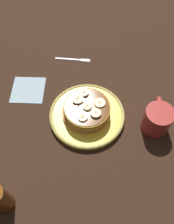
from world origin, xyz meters
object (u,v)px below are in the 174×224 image
Objects in this scene: banana_slice_4 at (96,113)px; coffee_mug at (157,117)px; fork at (75,59)px; plate at (87,115)px; banana_slice_1 at (84,93)px; napkin at (28,90)px; banana_slice_2 at (78,99)px; pancake_stack at (86,111)px; banana_slice_0 at (88,106)px; banana_slice_3 at (100,103)px; banana_slice_5 at (83,117)px.

coffee_mug is (2.82, -18.17, -1.78)cm from banana_slice_4.
fork is at bearing 24.52° from banana_slice_4.
plate reaches higher than fork.
banana_slice_1 is 20.90cm from napkin.
plate is 6.42cm from banana_slice_2.
pancake_stack reaches higher than napkin.
banana_slice_2 is 1.13× the size of banana_slice_4.
banana_slice_0 is at bearing -153.98° from banana_slice_1.
banana_slice_0 is 3.30cm from banana_slice_4.
banana_slice_2 is at bearing 53.41° from pancake_stack.
napkin is at bearing 141.68° from fork.
banana_slice_3 is at bearing -60.58° from pancake_stack.
coffee_mug reaches higher than banana_slice_2.
plate is 7.49× the size of banana_slice_4.
banana_slice_2 is at bearing 57.14° from banana_slice_4.
banana_slice_4 is at bearing -62.45° from banana_slice_5.
banana_slice_0 is at bearing -72.10° from plate.
pancake_stack is 22.85cm from napkin.
coffee_mug is at bearing -93.67° from banana_slice_3.
banana_slice_4 is 3.99cm from banana_slice_5.
banana_slice_2 is 6.37cm from banana_slice_5.
banana_slice_4 is 1.04× the size of banana_slice_5.
coffee_mug is (-1.12, -17.52, -1.62)cm from banana_slice_3.
banana_slice_2 reaches higher than napkin.
banana_slice_3 is at bearing -60.51° from banana_slice_0.
coffee_mug reaches higher than plate.
banana_slice_2 is at bearing 24.12° from banana_slice_5.
banana_slice_5 is at bearing -163.54° from fork.
coffee_mug reaches higher than fork.
banana_slice_1 is 0.26× the size of coffee_mug.
pancake_stack is 21.39cm from coffee_mug.
banana_slice_3 is at bearing -150.30° from fork.
banana_slice_2 is 22.90cm from fork.
napkin is at bearing 72.88° from banana_slice_0.
coffee_mug is at bearing -77.88° from banana_slice_5.
coffee_mug is (-1.15, -24.31, -1.78)cm from banana_slice_2.
banana_slice_2 is at bearing 63.57° from banana_slice_0.
banana_slice_1 is 0.23× the size of fork.
banana_slice_0 is at bearing -107.12° from napkin.
fork is at bearing 52.81° from coffee_mug.
banana_slice_0 is 0.82× the size of banana_slice_2.
banana_slice_3 is at bearing -90.22° from banana_slice_2.
napkin is (7.18, 21.39, -3.56)cm from pancake_stack.
banana_slice_0 is at bearing 91.83° from coffee_mug.
banana_slice_1 reaches higher than fork.
fork is (23.62, 8.40, -3.46)cm from pancake_stack.
banana_slice_5 is (-3.62, 0.35, 2.36)cm from pancake_stack.
pancake_stack is 4.33cm from banana_slice_5.
coffee_mug is (1.04, -21.36, 0.73)cm from pancake_stack.
banana_slice_1 reaches higher than banana_slice_5.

